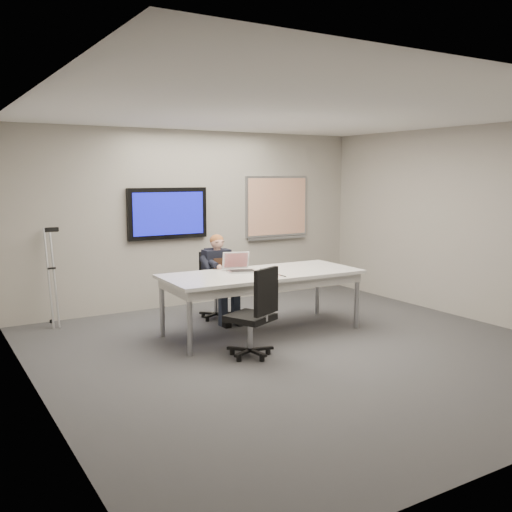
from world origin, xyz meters
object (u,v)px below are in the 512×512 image
office_chair_near (253,329)px  seated_person (222,287)px  conference_table (262,279)px  office_chair_far (215,298)px  laptop (239,267)px

office_chair_near → seated_person: (0.45, 1.63, 0.17)m
conference_table → office_chair_far: 1.11m
conference_table → office_chair_near: 1.14m
office_chair_far → office_chair_near: 1.92m
laptop → conference_table: bearing=-28.9°
office_chair_near → seated_person: size_ratio=0.85×
office_chair_far → laptop: bearing=-80.6°
conference_table → laptop: (-0.22, 0.23, 0.16)m
conference_table → seated_person: bearing=105.6°
office_chair_near → laptop: size_ratio=2.43×
seated_person → laptop: 0.67m
office_chair_far → laptop: size_ratio=2.23×
office_chair_near → seated_person: bearing=-129.7°
conference_table → seated_person: 0.83m
office_chair_near → seated_person: seated_person is taller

